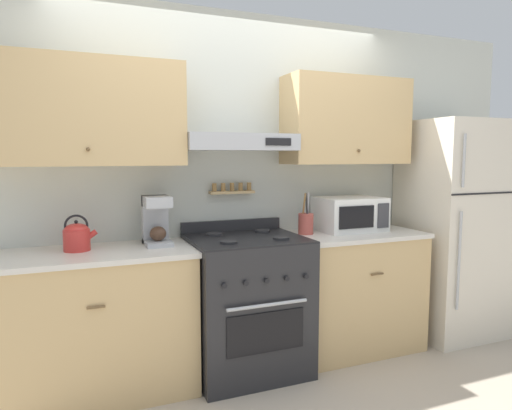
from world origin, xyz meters
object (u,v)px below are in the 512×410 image
object	(u,v)px
refrigerator	(453,228)
microwave	(350,214)
stove_range	(247,304)
utensil_crock	(306,223)
tea_kettle	(77,236)
coffee_maker	(156,219)

from	to	relation	value
refrigerator	microwave	world-z (taller)	refrigerator
stove_range	utensil_crock	bearing A→B (deg)	11.80
stove_range	refrigerator	world-z (taller)	refrigerator
stove_range	utensil_crock	distance (m)	0.75
utensil_crock	stove_range	bearing A→B (deg)	-168.20
stove_range	utensil_crock	xyz separation A→B (m)	(0.52, 0.11, 0.53)
utensil_crock	refrigerator	bearing A→B (deg)	-4.57
stove_range	microwave	world-z (taller)	microwave
refrigerator	tea_kettle	bearing A→B (deg)	177.91
stove_range	utensil_crock	size ratio (longest dim) A/B	3.31
stove_range	tea_kettle	size ratio (longest dim) A/B	4.54
coffee_maker	stove_range	bearing A→B (deg)	-13.69
refrigerator	microwave	xyz separation A→B (m)	(-0.95, 0.13, 0.15)
coffee_maker	utensil_crock	bearing A→B (deg)	-1.84
stove_range	refrigerator	distance (m)	1.91
microwave	refrigerator	bearing A→B (deg)	-7.55
refrigerator	tea_kettle	size ratio (longest dim) A/B	7.92
stove_range	microwave	xyz separation A→B (m)	(0.91, 0.13, 0.57)
tea_kettle	coffee_maker	xyz separation A→B (m)	(0.49, 0.04, 0.07)
stove_range	coffee_maker	xyz separation A→B (m)	(-0.59, 0.14, 0.61)
refrigerator	utensil_crock	distance (m)	1.35
stove_range	coffee_maker	world-z (taller)	coffee_maker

